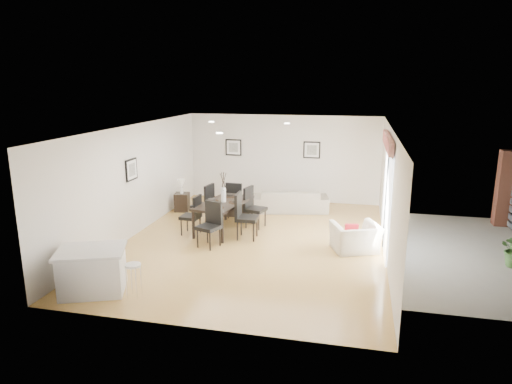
% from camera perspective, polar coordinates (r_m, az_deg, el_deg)
% --- Properties ---
extents(ground, '(8.00, 8.00, 0.00)m').
position_cam_1_polar(ground, '(10.90, -0.22, -6.20)').
color(ground, tan).
rests_on(ground, ground).
extents(wall_back, '(6.00, 0.04, 2.70)m').
position_cam_1_polar(wall_back, '(14.37, 3.39, 4.22)').
color(wall_back, silver).
rests_on(wall_back, ground).
extents(wall_front, '(6.00, 0.04, 2.70)m').
position_cam_1_polar(wall_front, '(6.84, -7.89, -6.63)').
color(wall_front, silver).
rests_on(wall_front, ground).
extents(wall_left, '(0.04, 8.00, 2.70)m').
position_cam_1_polar(wall_left, '(11.56, -14.88, 1.45)').
color(wall_left, silver).
rests_on(wall_left, ground).
extents(wall_right, '(0.04, 8.00, 2.70)m').
position_cam_1_polar(wall_right, '(10.28, 16.28, -0.13)').
color(wall_right, silver).
rests_on(wall_right, ground).
extents(ceiling, '(6.00, 8.00, 0.02)m').
position_cam_1_polar(ceiling, '(10.30, -0.24, 8.07)').
color(ceiling, white).
rests_on(ceiling, wall_back).
extents(sofa, '(2.33, 1.28, 0.64)m').
position_cam_1_polar(sofa, '(13.36, 4.25, -1.04)').
color(sofa, gray).
rests_on(sofa, ground).
extents(armchair, '(1.22, 1.15, 0.63)m').
position_cam_1_polar(armchair, '(10.44, 12.31, -5.60)').
color(armchair, beige).
rests_on(armchair, ground).
extents(dining_table, '(1.22, 1.94, 0.75)m').
position_cam_1_polar(dining_table, '(11.51, -4.06, -1.61)').
color(dining_table, black).
rests_on(dining_table, ground).
extents(dining_chair_wnear, '(0.47, 0.47, 0.99)m').
position_cam_1_polar(dining_chair_wnear, '(11.33, -7.82, -2.60)').
color(dining_chair_wnear, black).
rests_on(dining_chair_wnear, ground).
extents(dining_chair_wfar, '(0.56, 0.56, 1.08)m').
position_cam_1_polar(dining_chair_wfar, '(12.12, -6.32, -1.23)').
color(dining_chair_wfar, black).
rests_on(dining_chair_wfar, ground).
extents(dining_chair_enear, '(0.52, 0.52, 1.12)m').
position_cam_1_polar(dining_chair_enear, '(10.94, -1.60, -2.67)').
color(dining_chair_enear, black).
rests_on(dining_chair_enear, ground).
extents(dining_chair_efar, '(0.58, 0.58, 1.06)m').
position_cam_1_polar(dining_chair_efar, '(11.82, -0.44, -1.60)').
color(dining_chair_efar, black).
rests_on(dining_chair_efar, ground).
extents(dining_chair_head, '(0.60, 0.60, 1.04)m').
position_cam_1_polar(dining_chair_head, '(10.51, -5.67, -3.71)').
color(dining_chair_head, black).
rests_on(dining_chair_head, ground).
extents(dining_chair_foot, '(0.49, 0.49, 1.02)m').
position_cam_1_polar(dining_chair_foot, '(12.58, -2.61, -0.77)').
color(dining_chair_foot, black).
rests_on(dining_chair_foot, ground).
extents(vase, '(0.99, 1.51, 0.77)m').
position_cam_1_polar(vase, '(11.42, -4.10, 0.28)').
color(vase, white).
rests_on(vase, dining_table).
extents(coffee_table, '(1.09, 0.73, 0.41)m').
position_cam_1_polar(coffee_table, '(13.05, -2.84, -1.90)').
color(coffee_table, black).
rests_on(coffee_table, ground).
extents(side_table, '(0.46, 0.46, 0.53)m').
position_cam_1_polar(side_table, '(13.51, -9.22, -1.25)').
color(side_table, black).
rests_on(side_table, ground).
extents(table_lamp, '(0.21, 0.21, 0.41)m').
position_cam_1_polar(table_lamp, '(13.38, -9.31, 0.95)').
color(table_lamp, white).
rests_on(table_lamp, side_table).
extents(cushion, '(0.30, 0.14, 0.29)m').
position_cam_1_polar(cushion, '(10.29, 11.85, -4.73)').
color(cushion, maroon).
rests_on(cushion, armchair).
extents(kitchen_island, '(1.41, 1.26, 0.81)m').
position_cam_1_polar(kitchen_island, '(8.79, -19.78, -9.21)').
color(kitchen_island, silver).
rests_on(kitchen_island, ground).
extents(bar_stool, '(0.28, 0.28, 0.61)m').
position_cam_1_polar(bar_stool, '(8.35, -15.11, -9.24)').
color(bar_stool, white).
rests_on(bar_stool, ground).
extents(framed_print_back_left, '(0.52, 0.04, 0.52)m').
position_cam_1_polar(framed_print_back_left, '(14.64, -2.83, 5.59)').
color(framed_print_back_left, black).
rests_on(framed_print_back_left, wall_back).
extents(framed_print_back_right, '(0.52, 0.04, 0.52)m').
position_cam_1_polar(framed_print_back_right, '(14.18, 6.99, 5.24)').
color(framed_print_back_right, black).
rests_on(framed_print_back_right, wall_back).
extents(framed_print_left_wall, '(0.04, 0.52, 0.52)m').
position_cam_1_polar(framed_print_left_wall, '(11.31, -15.31, 2.71)').
color(framed_print_left_wall, black).
rests_on(framed_print_left_wall, wall_left).
extents(sliding_door, '(0.12, 2.70, 2.57)m').
position_cam_1_polar(sliding_door, '(10.50, 16.07, 1.93)').
color(sliding_door, white).
rests_on(sliding_door, wall_right).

